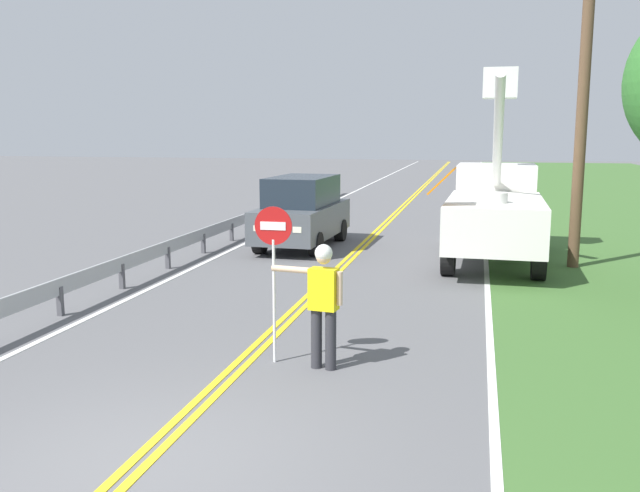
{
  "coord_description": "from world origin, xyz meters",
  "views": [
    {
      "loc": [
        3.31,
        -6.02,
        3.38
      ],
      "look_at": [
        0.36,
        6.72,
        1.2
      ],
      "focal_mm": 38.33,
      "sensor_mm": 36.0,
      "label": 1
    }
  ],
  "objects_px": {
    "utility_bucket_truck": "(495,207)",
    "oncoming_suv_nearest": "(302,212)",
    "stop_sign_paddle": "(274,249)",
    "utility_pole_near": "(583,102)",
    "flagger_worker": "(323,298)"
  },
  "relations": [
    {
      "from": "oncoming_suv_nearest",
      "to": "stop_sign_paddle",
      "type": "bearing_deg",
      "value": -77.82
    },
    {
      "from": "utility_bucket_truck",
      "to": "oncoming_suv_nearest",
      "type": "height_order",
      "value": "utility_bucket_truck"
    },
    {
      "from": "flagger_worker",
      "to": "utility_pole_near",
      "type": "bearing_deg",
      "value": 62.79
    },
    {
      "from": "oncoming_suv_nearest",
      "to": "utility_pole_near",
      "type": "relative_size",
      "value": 0.59
    },
    {
      "from": "flagger_worker",
      "to": "utility_pole_near",
      "type": "relative_size",
      "value": 0.23
    },
    {
      "from": "utility_bucket_truck",
      "to": "oncoming_suv_nearest",
      "type": "distance_m",
      "value": 5.57
    },
    {
      "from": "oncoming_suv_nearest",
      "to": "flagger_worker",
      "type": "bearing_deg",
      "value": -73.94
    },
    {
      "from": "stop_sign_paddle",
      "to": "oncoming_suv_nearest",
      "type": "bearing_deg",
      "value": 102.18
    },
    {
      "from": "stop_sign_paddle",
      "to": "oncoming_suv_nearest",
      "type": "xyz_separation_m",
      "value": [
        -2.19,
        10.13,
        -0.65
      ]
    },
    {
      "from": "oncoming_suv_nearest",
      "to": "utility_pole_near",
      "type": "xyz_separation_m",
      "value": [
        7.47,
        -1.44,
        3.05
      ]
    },
    {
      "from": "flagger_worker",
      "to": "oncoming_suv_nearest",
      "type": "bearing_deg",
      "value": 106.06
    },
    {
      "from": "flagger_worker",
      "to": "stop_sign_paddle",
      "type": "height_order",
      "value": "stop_sign_paddle"
    },
    {
      "from": "stop_sign_paddle",
      "to": "utility_bucket_truck",
      "type": "bearing_deg",
      "value": 70.61
    },
    {
      "from": "utility_pole_near",
      "to": "flagger_worker",
      "type": "bearing_deg",
      "value": -117.21
    },
    {
      "from": "flagger_worker",
      "to": "stop_sign_paddle",
      "type": "xyz_separation_m",
      "value": [
        -0.76,
        0.11,
        0.66
      ]
    }
  ]
}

